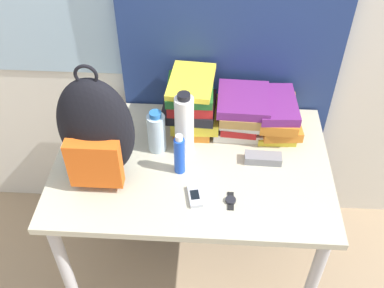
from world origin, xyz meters
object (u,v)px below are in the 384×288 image
at_px(backpack, 96,133).
at_px(sunscreen_bottle, 179,155).
at_px(sports_bottle, 184,124).
at_px(book_stack_left, 192,104).
at_px(water_bottle, 157,132).
at_px(cell_phone, 195,196).
at_px(book_stack_center, 241,112).
at_px(sunglasses_case, 263,158).
at_px(book_stack_right, 277,115).
at_px(wristwatch, 231,200).

height_order(backpack, sunscreen_bottle, backpack).
bearing_deg(sports_bottle, book_stack_left, 81.81).
height_order(water_bottle, cell_phone, water_bottle).
bearing_deg(sports_bottle, book_stack_center, 32.15).
relative_size(backpack, book_stack_left, 1.84).
bearing_deg(sunglasses_case, book_stack_left, 146.39).
xyz_separation_m(book_stack_left, book_stack_center, (0.21, 0.00, -0.04)).
bearing_deg(water_bottle, cell_phone, -56.72).
bearing_deg(book_stack_right, sports_bottle, -158.96).
xyz_separation_m(book_stack_center, cell_phone, (-0.18, -0.41, -0.08)).
height_order(book_stack_center, sunscreen_bottle, sunscreen_bottle).
distance_m(sunscreen_bottle, sunglasses_case, 0.35).
relative_size(book_stack_center, wristwatch, 3.00).
relative_size(book_stack_left, book_stack_right, 1.01).
relative_size(book_stack_center, sunscreen_bottle, 1.38).
xyz_separation_m(book_stack_left, wristwatch, (0.17, -0.42, -0.12)).
distance_m(book_stack_left, book_stack_center, 0.22).
relative_size(water_bottle, sunglasses_case, 1.29).
distance_m(cell_phone, sunglasses_case, 0.34).
height_order(book_stack_left, sunglasses_case, book_stack_left).
relative_size(book_stack_center, book_stack_right, 0.96).
distance_m(book_stack_center, water_bottle, 0.38).
bearing_deg(cell_phone, book_stack_center, 66.69).
relative_size(book_stack_right, water_bottle, 1.39).
bearing_deg(backpack, book_stack_center, 29.15).
distance_m(sports_bottle, cell_phone, 0.30).
distance_m(book_stack_center, sunglasses_case, 0.23).
xyz_separation_m(book_stack_right, sports_bottle, (-0.39, -0.15, 0.06)).
height_order(water_bottle, sports_bottle, sports_bottle).
bearing_deg(cell_phone, water_bottle, 123.28).
height_order(sports_bottle, sunglasses_case, sports_bottle).
relative_size(water_bottle, wristwatch, 2.24).
bearing_deg(sunglasses_case, water_bottle, 173.24).
xyz_separation_m(backpack, sunscreen_bottle, (0.30, 0.03, -0.13)).
bearing_deg(water_bottle, book_stack_right, 16.91).
bearing_deg(book_stack_center, sunglasses_case, -65.88).
bearing_deg(wristwatch, book_stack_center, 84.40).
bearing_deg(book_stack_left, backpack, -137.61).
bearing_deg(cell_phone, book_stack_left, 95.03).
xyz_separation_m(backpack, book_stack_left, (0.33, 0.31, -0.09)).
distance_m(book_stack_left, cell_phone, 0.43).
relative_size(sunglasses_case, wristwatch, 1.74).
distance_m(backpack, sunscreen_bottle, 0.33).
relative_size(sports_bottle, wristwatch, 3.30).
distance_m(sunscreen_bottle, wristwatch, 0.27).
bearing_deg(book_stack_right, book_stack_center, -178.77).
xyz_separation_m(cell_phone, sunglasses_case, (0.27, 0.21, 0.01)).
relative_size(water_bottle, cell_phone, 1.76).
bearing_deg(water_bottle, wristwatch, -41.51).
distance_m(book_stack_center, cell_phone, 0.46).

